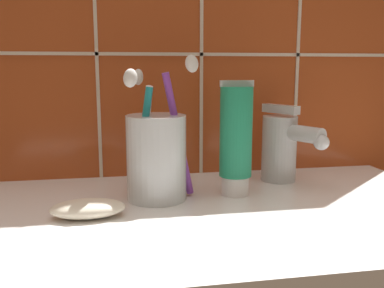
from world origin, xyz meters
TOP-DOWN VIEW (x-y plane):
  - sink_counter at (0.00, 0.00)cm, footprint 61.74×35.35cm
  - tile_wall_backsplash at (0.01, 17.92)cm, footprint 71.74×1.72cm
  - toothbrush_cup at (-6.64, 5.04)cm, footprint 10.01×11.03cm
  - toothpaste_tube at (3.62, 4.96)cm, footprint 4.39×4.18cm
  - sink_faucet at (12.22, 10.21)cm, footprint 6.84×10.49cm
  - soap_bar at (-14.88, -0.52)cm, footprint 8.29×4.36cm

SIDE VIEW (x-z plane):
  - sink_counter at x=0.00cm, z-range 0.00..2.00cm
  - soap_bar at x=-14.88cm, z-range 2.00..4.03cm
  - sink_faucet at x=12.22cm, z-range 1.79..12.93cm
  - toothbrush_cup at x=-6.64cm, z-range -1.39..16.77cm
  - toothpaste_tube at x=3.62cm, z-range 1.94..16.80cm
  - tile_wall_backsplash at x=0.01cm, z-range 0.01..53.64cm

